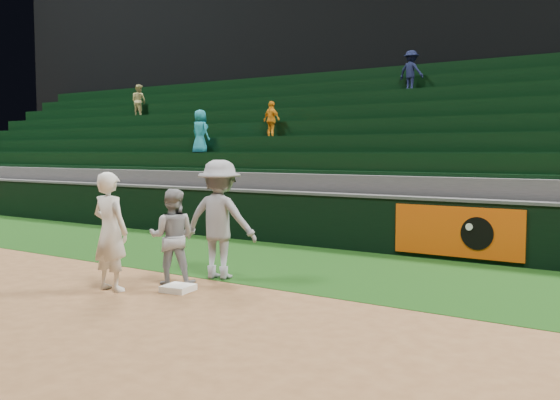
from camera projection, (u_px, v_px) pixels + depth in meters
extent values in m
plane|color=brown|center=(168.00, 289.00, 9.94)|extent=(70.00, 70.00, 0.00)
cube|color=black|center=(275.00, 261.00, 12.41)|extent=(36.00, 4.20, 0.01)
cube|color=black|center=(490.00, 52.00, 23.84)|extent=(40.00, 12.00, 12.00)
cube|color=white|center=(178.00, 288.00, 9.75)|extent=(0.50, 0.50, 0.10)
imported|color=white|center=(110.00, 232.00, 9.75)|extent=(0.69, 0.46, 1.87)
imported|color=#92959C|center=(172.00, 237.00, 10.20)|extent=(0.97, 0.92, 1.58)
imported|color=gray|center=(220.00, 219.00, 10.67)|extent=(1.45, 1.02, 2.03)
cube|color=black|center=(330.00, 221.00, 14.17)|extent=(36.00, 0.35, 1.20)
cube|color=#D84C0A|center=(457.00, 232.00, 12.33)|extent=(2.60, 0.05, 1.00)
cylinder|color=black|center=(477.00, 233.00, 12.08)|extent=(0.64, 0.02, 0.64)
cylinder|color=white|center=(469.00, 227.00, 12.14)|extent=(0.14, 0.02, 0.14)
cube|color=#424244|center=(330.00, 194.00, 14.13)|extent=(36.00, 0.40, 0.06)
cube|color=#3D3D40|center=(345.00, 209.00, 14.75)|extent=(36.00, 0.85, 1.65)
cube|color=black|center=(351.00, 164.00, 14.88)|extent=(36.00, 0.14, 0.50)
cube|color=black|center=(347.00, 173.00, 14.76)|extent=(36.00, 0.45, 0.08)
cube|color=#3D3D40|center=(362.00, 198.00, 15.44)|extent=(36.00, 0.85, 2.10)
cube|color=black|center=(367.00, 145.00, 15.55)|extent=(36.00, 0.14, 0.50)
cube|color=black|center=(364.00, 153.00, 15.42)|extent=(36.00, 0.45, 0.08)
cube|color=#3D3D40|center=(377.00, 187.00, 16.12)|extent=(36.00, 0.85, 2.55)
cube|color=black|center=(382.00, 128.00, 16.21)|extent=(36.00, 0.14, 0.50)
cube|color=black|center=(379.00, 136.00, 16.09)|extent=(36.00, 0.45, 0.08)
cube|color=#3D3D40|center=(391.00, 177.00, 16.80)|extent=(36.00, 0.85, 3.00)
cube|color=black|center=(396.00, 112.00, 16.88)|extent=(36.00, 0.14, 0.50)
cube|color=black|center=(393.00, 120.00, 16.75)|extent=(36.00, 0.45, 0.08)
cube|color=#3D3D40|center=(403.00, 168.00, 17.48)|extent=(36.00, 0.85, 3.45)
cube|color=black|center=(408.00, 98.00, 17.54)|extent=(36.00, 0.14, 0.50)
cube|color=black|center=(406.00, 105.00, 17.42)|extent=(36.00, 0.45, 0.08)
cube|color=#3D3D40|center=(415.00, 160.00, 18.17)|extent=(36.00, 0.85, 3.90)
cube|color=black|center=(420.00, 84.00, 18.21)|extent=(36.00, 0.14, 0.50)
cube|color=black|center=(418.00, 91.00, 18.08)|extent=(36.00, 0.45, 0.08)
cube|color=#3D3D40|center=(426.00, 152.00, 18.85)|extent=(36.00, 0.85, 4.35)
cube|color=black|center=(431.00, 72.00, 18.87)|extent=(36.00, 0.14, 0.50)
cube|color=black|center=(429.00, 78.00, 18.75)|extent=(36.00, 0.45, 0.08)
imported|color=teal|center=(200.00, 132.00, 18.23)|extent=(0.70, 0.52, 1.31)
imported|color=orange|center=(272.00, 120.00, 17.80)|extent=(0.68, 0.40, 1.08)
imported|color=tan|center=(139.00, 101.00, 23.20)|extent=(0.61, 0.48, 1.23)
imported|color=#0F1534|center=(411.00, 71.00, 18.02)|extent=(0.86, 0.60, 1.20)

